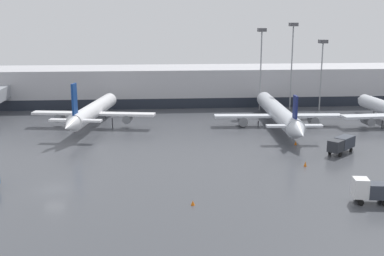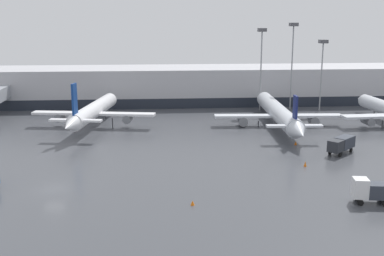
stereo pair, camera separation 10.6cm
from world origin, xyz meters
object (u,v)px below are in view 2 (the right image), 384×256
Objects in this scene: traffic_cone_1 at (296,143)px; apron_light_mast_1 at (323,54)px; traffic_cone_4 at (305,164)px; apron_light_mast_2 at (293,42)px; apron_light_mast_0 at (262,46)px; service_truck_2 at (371,190)px; parked_jet_1 at (278,113)px; traffic_cone_0 at (193,203)px; service_truck_0 at (341,144)px; parked_jet_0 at (93,111)px.

traffic_cone_1 is 36.10m from apron_light_mast_1.
apron_light_mast_2 is at bearing 77.09° from traffic_cone_4.
apron_light_mast_2 reaches higher than apron_light_mast_0.
service_truck_2 is at bearing -103.32° from apron_light_mast_1.
service_truck_2 reaches higher than traffic_cone_1.
apron_light_mast_1 is (13.88, 15.73, 10.37)m from parked_jet_1.
traffic_cone_0 is 66.87m from apron_light_mast_1.
apron_light_mast_2 is (27.61, 57.85, 15.31)m from traffic_cone_0.
service_truck_0 is 7.42× the size of traffic_cone_4.
parked_jet_1 is at bearing -131.44° from apron_light_mast_1.
parked_jet_0 reaches higher than parked_jet_1.
service_truck_2 is 14.87m from traffic_cone_4.
traffic_cone_4 is 47.98m from apron_light_mast_2.
traffic_cone_4 is (-2.80, -26.87, -2.25)m from parked_jet_1.
parked_jet_1 is (36.46, -1.38, -0.66)m from parked_jet_0.
apron_light_mast_0 is at bearing -176.24° from apron_light_mast_2.
apron_light_mast_0 reaches higher than service_truck_2.
apron_light_mast_2 is at bearing -19.88° from parked_jet_1.
service_truck_0 reaches higher than traffic_cone_4.
apron_light_mast_0 reaches higher than parked_jet_0.
apron_light_mast_0 is (20.25, 57.37, 14.50)m from traffic_cone_0.
parked_jet_1 is 22.98m from apron_light_mast_2.
parked_jet_1 is 27.11m from traffic_cone_4.
service_truck_2 is 60.86m from apron_light_mast_2.
apron_light_mast_2 reaches higher than service_truck_2.
apron_light_mast_1 reaches higher than service_truck_2.
service_truck_0 is (41.44, -21.88, -1.71)m from parked_jet_0.
traffic_cone_0 is (-20.61, 0.98, -1.36)m from service_truck_2.
apron_light_mast_0 is at bearing 88.76° from traffic_cone_1.
parked_jet_0 is 5.66× the size of service_truck_0.
traffic_cone_1 is at bearing -104.77° from parked_jet_0.
traffic_cone_1 is 36.59m from apron_light_mast_2.
apron_light_mast_1 is (8.90, 36.23, 11.42)m from service_truck_0.
parked_jet_0 is 1.98× the size of apron_light_mast_1.
apron_light_mast_0 is at bearing 70.56° from traffic_cone_0.
parked_jet_1 is 20.90m from apron_light_mast_0.
parked_jet_1 is 23.40m from apron_light_mast_1.
service_truck_0 is at bearing -103.81° from apron_light_mast_1.
service_truck_0 is at bearing -163.39° from parked_jet_1.
traffic_cone_4 is at bearing -68.76° from service_truck_2.
parked_jet_1 reaches higher than service_truck_2.
traffic_cone_4 is at bearing -102.91° from apron_light_mast_2.
traffic_cone_4 reaches higher than traffic_cone_0.
service_truck_0 is at bearing -93.60° from service_truck_2.
service_truck_0 is at bearing 38.22° from traffic_cone_0.
parked_jet_1 is at bearing 87.38° from traffic_cone_1.
parked_jet_0 is 48.28m from apron_light_mast_2.
service_truck_2 is (0.37, -41.34, -0.99)m from parked_jet_1.
apron_light_mast_0 reaches higher than apron_light_mast_1.
traffic_cone_1 is at bearing -103.99° from apron_light_mast_2.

